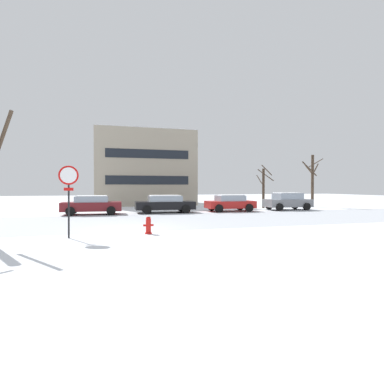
# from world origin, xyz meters

# --- Properties ---
(ground_plane) EXTENTS (120.00, 120.00, 0.00)m
(ground_plane) POSITION_xyz_m (0.00, 0.00, 0.00)
(ground_plane) COLOR white
(road_surface) EXTENTS (80.00, 8.97, 0.00)m
(road_surface) POSITION_xyz_m (0.00, 3.49, 0.00)
(road_surface) COLOR #B7BCC4
(road_surface) RESTS_ON ground
(stop_sign) EXTENTS (0.76, 0.19, 2.86)m
(stop_sign) POSITION_xyz_m (-2.60, -1.93, 2.01)
(stop_sign) COLOR black
(stop_sign) RESTS_ON ground
(fire_hydrant) EXTENTS (0.44, 0.30, 0.80)m
(fire_hydrant) POSITION_xyz_m (0.59, -1.71, 0.40)
(fire_hydrant) COLOR red
(fire_hydrant) RESTS_ON ground
(parked_car_maroon) EXTENTS (4.26, 2.24, 1.38)m
(parked_car_maroon) POSITION_xyz_m (-1.92, 8.93, 0.71)
(parked_car_maroon) COLOR maroon
(parked_car_maroon) RESTS_ON ground
(parked_car_black) EXTENTS (4.61, 2.24, 1.37)m
(parked_car_black) POSITION_xyz_m (3.49, 8.99, 0.71)
(parked_car_black) COLOR black
(parked_car_black) RESTS_ON ground
(parked_car_red) EXTENTS (3.98, 2.29, 1.36)m
(parked_car_red) POSITION_xyz_m (8.91, 8.90, 0.70)
(parked_car_red) COLOR red
(parked_car_red) RESTS_ON ground
(parked_car_gray) EXTENTS (4.02, 2.21, 1.51)m
(parked_car_gray) POSITION_xyz_m (14.33, 8.95, 0.77)
(parked_car_gray) COLOR slate
(parked_car_gray) RESTS_ON ground
(tree_far_left) EXTENTS (2.21, 2.20, 5.18)m
(tree_far_left) POSITION_xyz_m (19.02, 11.85, 2.78)
(tree_far_left) COLOR #423326
(tree_far_left) RESTS_ON ground
(tree_far_mid) EXTENTS (1.55, 1.40, 4.07)m
(tree_far_mid) POSITION_xyz_m (13.60, 11.85, 2.03)
(tree_far_mid) COLOR #423326
(tree_far_mid) RESTS_ON ground
(building_far_left) EXTENTS (10.64, 9.67, 8.15)m
(building_far_left) POSITION_xyz_m (3.45, 22.12, 4.07)
(building_far_left) COLOR #9E937F
(building_far_left) RESTS_ON ground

